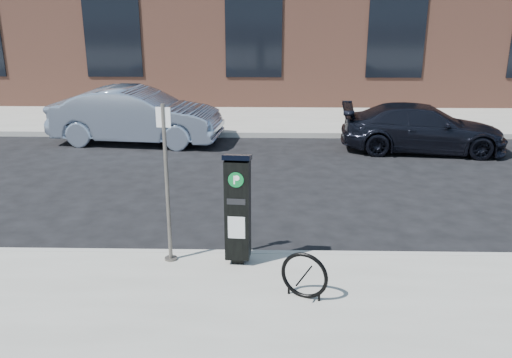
{
  "coord_description": "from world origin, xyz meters",
  "views": [
    {
      "loc": [
        0.52,
        -7.67,
        3.87
      ],
      "look_at": [
        0.34,
        0.5,
        1.18
      ],
      "focal_mm": 38.0,
      "sensor_mm": 36.0,
      "label": 1
    }
  ],
  "objects_px": {
    "car_dark": "(423,128)",
    "sign_pole": "(167,186)",
    "bike_rack": "(304,276)",
    "car_silver": "(136,115)",
    "parking_kiosk": "(238,207)"
  },
  "relations": [
    {
      "from": "parking_kiosk",
      "to": "car_dark",
      "type": "xyz_separation_m",
      "value": [
        4.57,
        6.96,
        -0.39
      ]
    },
    {
      "from": "sign_pole",
      "to": "bike_rack",
      "type": "height_order",
      "value": "sign_pole"
    },
    {
      "from": "bike_rack",
      "to": "car_silver",
      "type": "height_order",
      "value": "car_silver"
    },
    {
      "from": "parking_kiosk",
      "to": "sign_pole",
      "type": "bearing_deg",
      "value": -177.86
    },
    {
      "from": "sign_pole",
      "to": "car_silver",
      "type": "distance_m",
      "value": 8.0
    },
    {
      "from": "parking_kiosk",
      "to": "car_dark",
      "type": "relative_size",
      "value": 0.39
    },
    {
      "from": "car_silver",
      "to": "car_dark",
      "type": "xyz_separation_m",
      "value": [
        7.87,
        -0.74,
        -0.16
      ]
    },
    {
      "from": "sign_pole",
      "to": "bike_rack",
      "type": "xyz_separation_m",
      "value": [
        1.94,
        -1.06,
        -0.86
      ]
    },
    {
      "from": "bike_rack",
      "to": "car_silver",
      "type": "xyz_separation_m",
      "value": [
        -4.21,
        8.71,
        0.32
      ]
    },
    {
      "from": "parking_kiosk",
      "to": "bike_rack",
      "type": "relative_size",
      "value": 2.61
    },
    {
      "from": "parking_kiosk",
      "to": "car_silver",
      "type": "distance_m",
      "value": 8.38
    },
    {
      "from": "sign_pole",
      "to": "bike_rack",
      "type": "relative_size",
      "value": 3.66
    },
    {
      "from": "parking_kiosk",
      "to": "car_dark",
      "type": "height_order",
      "value": "parking_kiosk"
    },
    {
      "from": "car_dark",
      "to": "sign_pole",
      "type": "bearing_deg",
      "value": 147.03
    },
    {
      "from": "parking_kiosk",
      "to": "sign_pole",
      "type": "relative_size",
      "value": 0.71
    }
  ]
}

